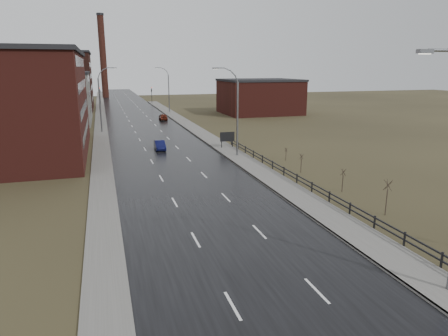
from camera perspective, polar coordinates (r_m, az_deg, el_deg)
road at (r=73.57m, az=-10.76°, el=5.11°), size 14.00×300.00×0.06m
sidewalk_right at (r=51.26m, az=2.04°, el=1.53°), size 3.20×180.00×0.18m
curb_right at (r=50.80m, az=0.42°, el=1.42°), size 0.16×180.00×0.18m
sidewalk_left at (r=73.17m, az=-17.17°, el=4.70°), size 2.40×260.00×0.12m
warehouse_mid at (r=91.08m, az=-23.69°, el=9.20°), size 16.32×20.40×10.50m
warehouse_far at (r=121.32m, az=-24.66°, el=11.24°), size 26.52×24.48×15.50m
building_right at (r=101.91m, az=5.09°, el=10.15°), size 18.36×16.32×8.50m
smokestack at (r=162.36m, az=-16.91°, el=15.07°), size 2.70×2.70×30.70m
streetlight_right_mid at (r=51.23m, az=1.62°, el=8.04°), size 3.36×0.28×11.35m
streetlight_left at (r=74.50m, az=-17.11°, el=9.35°), size 3.36×0.28×11.35m
streetlight_right_far at (r=103.71m, az=-8.06°, el=11.02°), size 3.36×0.28×11.35m
guardrail at (r=37.05m, az=12.97°, el=-2.81°), size 0.10×53.05×1.10m
shrub_c at (r=33.66m, az=22.25°, el=-3.80°), size 0.68×0.71×2.88m
shrub_d at (r=38.76m, az=16.62°, el=-1.59°), size 0.52×0.55×2.20m
shrub_e at (r=44.76m, az=10.97°, el=0.76°), size 0.51×0.53×2.12m
shrub_f at (r=50.32m, az=8.85°, el=2.03°), size 0.40×0.41×1.63m
billboard at (r=57.03m, az=0.46°, el=4.42°), size 2.15×0.17×2.40m
traffic_light_left at (r=132.47m, az=-17.34°, el=10.64°), size 0.58×2.73×5.30m
traffic_light_right at (r=133.39m, az=-10.34°, el=11.07°), size 0.58×2.73×5.30m
car_near at (r=56.87m, az=-9.15°, el=3.19°), size 1.48×3.97×1.29m
car_far at (r=89.28m, az=-8.69°, el=7.21°), size 1.97×4.39×1.47m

